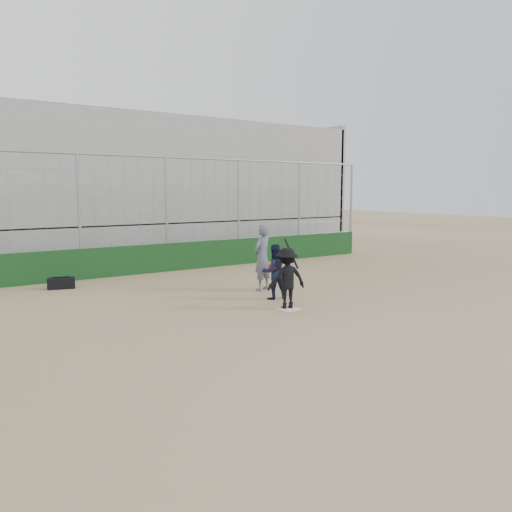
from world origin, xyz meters
TOP-DOWN VIEW (x-y plane):
  - ground at (0.00, 0.00)m, footprint 90.00×90.00m
  - home_plate at (0.00, 0.00)m, footprint 0.44×0.44m
  - backstop at (0.00, 7.00)m, footprint 18.10×0.25m
  - bleachers at (0.00, 11.95)m, footprint 20.25×6.70m
  - batter_at_plate at (0.01, 0.09)m, footprint 1.06×0.80m
  - catcher_crouched at (0.40, 1.14)m, footprint 0.75×0.61m
  - umpire at (0.81, 2.27)m, footprint 0.82×0.68m
  - equipment_bag at (-3.94, 5.76)m, footprint 0.81×0.52m

SIDE VIEW (x-z plane):
  - ground at x=0.00m, z-range 0.00..0.00m
  - home_plate at x=0.00m, z-range 0.00..0.02m
  - equipment_bag at x=-3.94m, z-range -0.02..0.34m
  - catcher_crouched at x=0.40m, z-range 0.00..1.00m
  - batter_at_plate at x=0.01m, z-range -0.09..1.59m
  - umpire at x=0.81m, z-range 0.00..1.72m
  - backstop at x=0.00m, z-range -1.06..2.98m
  - bleachers at x=0.00m, z-range -0.57..6.41m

